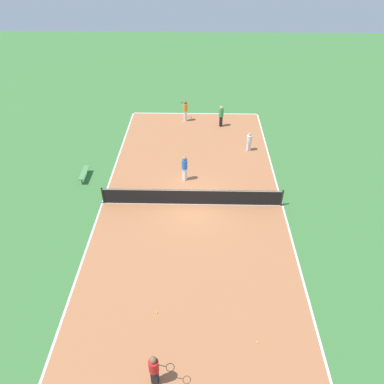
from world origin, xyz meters
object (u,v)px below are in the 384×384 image
at_px(bench, 84,173).
at_px(player_near_blue, 185,167).
at_px(player_far_white, 249,141).
at_px(tennis_ball_midcourt, 123,152).
at_px(tennis_ball_far_baseline, 157,313).
at_px(player_coach_red, 154,369).
at_px(player_far_green, 221,115).
at_px(tennis_ball_left_sideline, 258,342).
at_px(tennis_net, 192,197).
at_px(player_center_orange, 185,109).

height_order(bench, player_near_blue, player_near_blue).
xyz_separation_m(player_far_white, tennis_ball_midcourt, (8.97, 0.53, -0.75)).
height_order(tennis_ball_far_baseline, tennis_ball_midcourt, same).
bearing_deg(player_coach_red, player_far_green, 91.78).
relative_size(player_near_blue, tennis_ball_left_sideline, 25.55).
bearing_deg(tennis_net, player_far_green, -101.61).
height_order(tennis_net, player_center_orange, player_center_orange).
height_order(player_coach_red, player_far_green, player_far_green).
xyz_separation_m(player_coach_red, player_far_green, (-3.17, -20.58, 0.06)).
height_order(player_far_white, tennis_ball_midcourt, player_far_white).
bearing_deg(tennis_ball_far_baseline, player_near_blue, -94.66).
bearing_deg(player_far_white, player_coach_red, -135.88).
height_order(player_far_white, tennis_ball_far_baseline, player_far_white).
bearing_deg(player_coach_red, player_near_blue, 98.03).
bearing_deg(player_center_orange, player_coach_red, 157.52).
bearing_deg(bench, tennis_ball_far_baseline, 29.22).
bearing_deg(tennis_ball_left_sideline, player_far_white, -94.22).
bearing_deg(player_center_orange, player_near_blue, 160.13).
height_order(player_coach_red, tennis_ball_midcourt, player_coach_red).
bearing_deg(player_coach_red, tennis_ball_left_sideline, 33.44).
relative_size(player_near_blue, player_far_green, 1.01).
bearing_deg(player_far_white, tennis_ball_far_baseline, -140.04).
distance_m(tennis_ball_far_baseline, tennis_ball_midcourt, 13.83).
bearing_deg(tennis_ball_midcourt, player_center_orange, -129.11).
relative_size(bench, tennis_ball_midcourt, 23.83).
bearing_deg(player_far_green, tennis_ball_midcourt, -70.66).
bearing_deg(tennis_net, player_coach_red, 84.03).
xyz_separation_m(player_near_blue, tennis_ball_far_baseline, (0.82, 10.04, -0.96)).
height_order(player_center_orange, player_coach_red, player_center_orange).
xyz_separation_m(player_far_white, player_coach_red, (5.02, 16.79, 0.15)).
bearing_deg(player_coach_red, player_center_orange, 99.75).
distance_m(player_coach_red, tennis_ball_left_sideline, 4.33).
relative_size(player_far_white, tennis_ball_far_baseline, 20.61).
height_order(player_near_blue, tennis_ball_left_sideline, player_near_blue).
bearing_deg(tennis_ball_left_sideline, player_near_blue, -73.57).
xyz_separation_m(bench, tennis_ball_left_sideline, (-9.81, 11.38, -0.33)).
height_order(bench, player_coach_red, player_coach_red).
bearing_deg(player_far_white, player_center_orange, 105.94).
relative_size(player_near_blue, tennis_ball_midcourt, 25.55).
relative_size(player_center_orange, player_far_green, 1.02).
xyz_separation_m(player_center_orange, player_far_white, (-4.72, 4.70, -0.23)).
distance_m(player_center_orange, player_far_white, 6.66).
height_order(player_far_green, tennis_ball_left_sideline, player_far_green).
bearing_deg(player_coach_red, tennis_net, 94.58).
height_order(player_far_white, tennis_ball_left_sideline, player_far_white).
bearing_deg(tennis_ball_far_baseline, bench, -60.78).
bearing_deg(player_far_white, tennis_ball_left_sideline, -123.44).
height_order(tennis_net, tennis_ball_midcourt, tennis_net).
bearing_deg(player_coach_red, tennis_ball_far_baseline, 105.40).
relative_size(tennis_ball_far_baseline, tennis_ball_left_sideline, 1.00).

